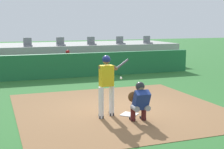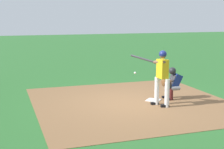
{
  "view_description": "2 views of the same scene",
  "coord_description": "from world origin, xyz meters",
  "px_view_note": "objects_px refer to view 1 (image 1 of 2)",
  "views": [
    {
      "loc": [
        -3.69,
        -9.43,
        2.71
      ],
      "look_at": [
        0.0,
        0.7,
        1.0
      ],
      "focal_mm": 52.4,
      "sensor_mm": 36.0,
      "label": 1
    },
    {
      "loc": [
        -10.06,
        4.08,
        2.89
      ],
      "look_at": [
        0.0,
        0.7,
        1.0
      ],
      "focal_mm": 53.45,
      "sensor_mm": 36.0,
      "label": 2
    }
  ],
  "objects_px": {
    "stadium_seat_2": "(28,44)",
    "dugout_player_1": "(68,62)",
    "stadium_seat_6": "(147,41)",
    "home_plate": "(129,114)",
    "stadium_seat_3": "(61,43)",
    "stadium_seat_4": "(91,43)",
    "batter_at_plate": "(107,82)",
    "catcher_crouched": "(140,100)",
    "stadium_seat_5": "(120,42)"
  },
  "relations": [
    {
      "from": "home_plate",
      "to": "dugout_player_1",
      "type": "distance_m",
      "value": 8.17
    },
    {
      "from": "catcher_crouched",
      "to": "stadium_seat_6",
      "type": "bearing_deg",
      "value": 62.89
    },
    {
      "from": "stadium_seat_3",
      "to": "stadium_seat_4",
      "type": "relative_size",
      "value": 1.0
    },
    {
      "from": "home_plate",
      "to": "catcher_crouched",
      "type": "xyz_separation_m",
      "value": [
        0.0,
        -0.69,
        0.59
      ]
    },
    {
      "from": "stadium_seat_3",
      "to": "stadium_seat_4",
      "type": "height_order",
      "value": "same"
    },
    {
      "from": "batter_at_plate",
      "to": "stadium_seat_2",
      "type": "distance_m",
      "value": 10.19
    },
    {
      "from": "dugout_player_1",
      "to": "stadium_seat_3",
      "type": "bearing_deg",
      "value": 89.56
    },
    {
      "from": "stadium_seat_3",
      "to": "stadium_seat_4",
      "type": "xyz_separation_m",
      "value": [
        1.86,
        0.0,
        0.0
      ]
    },
    {
      "from": "dugout_player_1",
      "to": "stadium_seat_3",
      "type": "relative_size",
      "value": 2.71
    },
    {
      "from": "catcher_crouched",
      "to": "dugout_player_1",
      "type": "height_order",
      "value": "dugout_player_1"
    },
    {
      "from": "stadium_seat_3",
      "to": "dugout_player_1",
      "type": "bearing_deg",
      "value": -90.44
    },
    {
      "from": "batter_at_plate",
      "to": "stadium_seat_2",
      "type": "bearing_deg",
      "value": 96.67
    },
    {
      "from": "batter_at_plate",
      "to": "catcher_crouched",
      "type": "distance_m",
      "value": 1.1
    },
    {
      "from": "stadium_seat_5",
      "to": "stadium_seat_2",
      "type": "bearing_deg",
      "value": 180.0
    },
    {
      "from": "batter_at_plate",
      "to": "stadium_seat_3",
      "type": "distance_m",
      "value": 10.15
    },
    {
      "from": "stadium_seat_2",
      "to": "stadium_seat_3",
      "type": "bearing_deg",
      "value": 0.0
    },
    {
      "from": "stadium_seat_4",
      "to": "stadium_seat_3",
      "type": "bearing_deg",
      "value": 180.0
    },
    {
      "from": "batter_at_plate",
      "to": "home_plate",
      "type": "bearing_deg",
      "value": -5.52
    },
    {
      "from": "home_plate",
      "to": "stadium_seat_5",
      "type": "xyz_separation_m",
      "value": [
        3.71,
        10.18,
        1.51
      ]
    },
    {
      "from": "stadium_seat_2",
      "to": "stadium_seat_3",
      "type": "height_order",
      "value": "same"
    },
    {
      "from": "dugout_player_1",
      "to": "stadium_seat_6",
      "type": "xyz_separation_m",
      "value": [
        5.59,
        2.03,
        0.86
      ]
    },
    {
      "from": "batter_at_plate",
      "to": "catcher_crouched",
      "type": "height_order",
      "value": "batter_at_plate"
    },
    {
      "from": "home_plate",
      "to": "stadium_seat_5",
      "type": "distance_m",
      "value": 10.94
    },
    {
      "from": "catcher_crouched",
      "to": "stadium_seat_6",
      "type": "height_order",
      "value": "stadium_seat_6"
    },
    {
      "from": "stadium_seat_6",
      "to": "home_plate",
      "type": "bearing_deg",
      "value": -118.69
    },
    {
      "from": "stadium_seat_6",
      "to": "stadium_seat_3",
      "type": "bearing_deg",
      "value": 180.0
    },
    {
      "from": "stadium_seat_5",
      "to": "catcher_crouched",
      "type": "bearing_deg",
      "value": -108.84
    },
    {
      "from": "stadium_seat_2",
      "to": "dugout_player_1",
      "type": "bearing_deg",
      "value": -47.85
    },
    {
      "from": "stadium_seat_6",
      "to": "stadium_seat_5",
      "type": "bearing_deg",
      "value": 180.0
    },
    {
      "from": "stadium_seat_4",
      "to": "stadium_seat_5",
      "type": "distance_m",
      "value": 1.86
    },
    {
      "from": "stadium_seat_2",
      "to": "stadium_seat_6",
      "type": "bearing_deg",
      "value": 0.0
    },
    {
      "from": "stadium_seat_4",
      "to": "stadium_seat_6",
      "type": "distance_m",
      "value": 3.71
    },
    {
      "from": "batter_at_plate",
      "to": "stadium_seat_4",
      "type": "bearing_deg",
      "value": 75.95
    },
    {
      "from": "stadium_seat_2",
      "to": "stadium_seat_3",
      "type": "distance_m",
      "value": 1.86
    },
    {
      "from": "catcher_crouched",
      "to": "stadium_seat_4",
      "type": "distance_m",
      "value": 11.07
    },
    {
      "from": "batter_at_plate",
      "to": "stadium_seat_3",
      "type": "xyz_separation_m",
      "value": [
        0.67,
        10.11,
        0.5
      ]
    },
    {
      "from": "stadium_seat_2",
      "to": "stadium_seat_4",
      "type": "height_order",
      "value": "same"
    },
    {
      "from": "home_plate",
      "to": "dugout_player_1",
      "type": "height_order",
      "value": "dugout_player_1"
    },
    {
      "from": "catcher_crouched",
      "to": "stadium_seat_3",
      "type": "relative_size",
      "value": 3.67
    },
    {
      "from": "batter_at_plate",
      "to": "stadium_seat_2",
      "type": "relative_size",
      "value": 3.76
    },
    {
      "from": "stadium_seat_3",
      "to": "stadium_seat_5",
      "type": "bearing_deg",
      "value": 0.0
    },
    {
      "from": "stadium_seat_4",
      "to": "batter_at_plate",
      "type": "bearing_deg",
      "value": -104.05
    },
    {
      "from": "stadium_seat_4",
      "to": "stadium_seat_2",
      "type": "bearing_deg",
      "value": 180.0
    },
    {
      "from": "catcher_crouched",
      "to": "stadium_seat_5",
      "type": "distance_m",
      "value": 11.52
    },
    {
      "from": "batter_at_plate",
      "to": "stadium_seat_4",
      "type": "distance_m",
      "value": 10.44
    },
    {
      "from": "catcher_crouched",
      "to": "stadium_seat_2",
      "type": "height_order",
      "value": "stadium_seat_2"
    },
    {
      "from": "catcher_crouched",
      "to": "stadium_seat_2",
      "type": "distance_m",
      "value": 11.07
    },
    {
      "from": "dugout_player_1",
      "to": "stadium_seat_4",
      "type": "relative_size",
      "value": 2.71
    },
    {
      "from": "stadium_seat_3",
      "to": "stadium_seat_4",
      "type": "distance_m",
      "value": 1.86
    },
    {
      "from": "stadium_seat_4",
      "to": "stadium_seat_5",
      "type": "height_order",
      "value": "same"
    }
  ]
}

